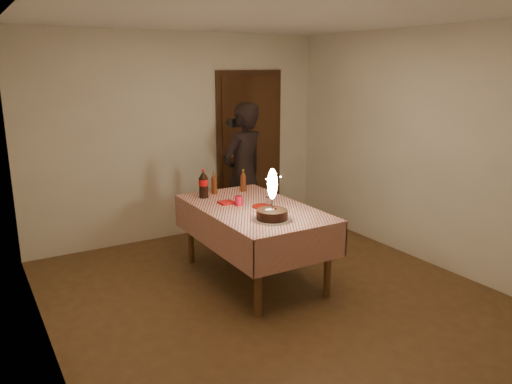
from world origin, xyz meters
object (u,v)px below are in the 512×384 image
Objects in this scene: amber_bottle_right at (243,181)px; photographer at (243,174)px; red_plate at (263,206)px; clear_cup at (269,201)px; dining_table at (254,217)px; birthday_cake at (272,208)px; cola_bottle at (203,184)px; amber_bottle_left at (214,183)px; red_cup at (239,201)px.

photographer reaches higher than amber_bottle_right.
red_plate is 2.44× the size of clear_cup.
dining_table is 3.52× the size of birthday_cake.
amber_bottle_left is (0.17, 0.09, -0.03)m from cola_bottle.
dining_table is 6.75× the size of amber_bottle_left.
birthday_cake is 5.43× the size of clear_cup.
birthday_cake reaches higher than dining_table.
birthday_cake is at bearing -110.24° from red_plate.
amber_bottle_left is 0.34m from amber_bottle_right.
red_plate is 2.20× the size of red_cup.
red_cup is at bearing -123.90° from amber_bottle_right.
cola_bottle is (-0.21, 1.06, 0.04)m from birthday_cake.
dining_table is 0.51m from birthday_cake.
amber_bottle_right is 0.45m from photographer.
birthday_cake is at bearing -118.44° from clear_cup.
amber_bottle_left is (-0.10, 0.69, 0.22)m from dining_table.
cola_bottle is 0.18× the size of photographer.
clear_cup is (0.16, -0.04, 0.15)m from dining_table.
amber_bottle_right reaches higher than clear_cup.
dining_table is at bearing -114.10° from photographer.
amber_bottle_left is at bearing -149.86° from photographer.
birthday_cake is 0.46m from red_plate.
cola_bottle is at bearing 101.22° from birthday_cake.
clear_cup is (0.26, -0.17, -0.01)m from red_cup.
photographer reaches higher than amber_bottle_left.
clear_cup is (0.23, 0.42, -0.07)m from birthday_cake.
red_cup reaches higher than red_plate.
red_cup is at bearing -89.76° from amber_bottle_left.
amber_bottle_right is at bearing 69.62° from dining_table.
amber_bottle_right is at bearing 74.47° from birthday_cake.
birthday_cake reaches higher than clear_cup.
photographer is at bearing 57.93° from red_cup.
birthday_cake is 0.59m from red_cup.
red_cup is (-0.19, 0.17, 0.05)m from red_plate.
birthday_cake is at bearing -88.24° from amber_bottle_left.
cola_bottle reaches higher than amber_bottle_right.
clear_cup is 0.28× the size of cola_bottle.
dining_table is 0.22m from red_cup.
clear_cup is 0.05× the size of photographer.
clear_cup is at bearing -105.69° from photographer.
birthday_cake is 1.92× the size of amber_bottle_right.
red_cup is at bearing 146.92° from clear_cup.
amber_bottle_right is at bearing 77.52° from red_plate.
red_plate is 0.69× the size of cola_bottle.
photographer is (0.22, 0.39, -0.02)m from amber_bottle_right.
birthday_cake is 1.57m from photographer.
amber_bottle_right is at bearing 3.23° from cola_bottle.
cola_bottle reaches higher than red_cup.
amber_bottle_left is 0.65m from photographer.
dining_table is 0.14m from red_plate.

